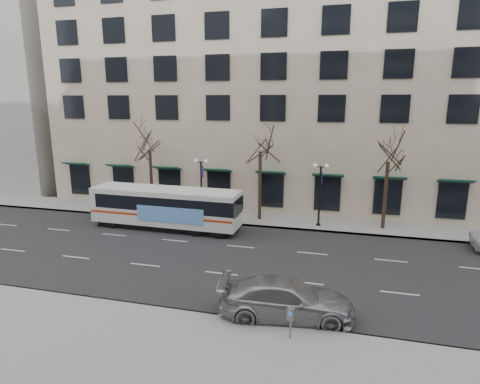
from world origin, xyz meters
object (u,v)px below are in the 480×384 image
(pay_station, at_px, (291,317))
(tree_far_mid, at_px, (260,140))
(tree_far_right, at_px, (389,149))
(city_bus, at_px, (166,207))
(silver_car, at_px, (286,299))
(lamp_post_right, at_px, (320,192))
(tree_far_left, at_px, (149,139))
(lamp_post_left, at_px, (201,185))

(pay_station, bearing_deg, tree_far_mid, 119.85)
(tree_far_right, height_order, city_bus, tree_far_right)
(tree_far_right, relative_size, pay_station, 5.77)
(city_bus, distance_m, silver_car, 15.76)
(city_bus, bearing_deg, tree_far_right, 14.61)
(lamp_post_right, height_order, silver_car, lamp_post_right)
(tree_far_left, relative_size, tree_far_right, 1.03)
(tree_far_left, relative_size, silver_car, 1.31)
(lamp_post_left, bearing_deg, city_bus, -117.97)
(lamp_post_left, height_order, city_bus, lamp_post_left)
(tree_far_left, distance_m, lamp_post_right, 15.48)
(tree_far_left, distance_m, silver_car, 21.60)
(silver_car, bearing_deg, city_bus, 38.05)
(silver_car, bearing_deg, tree_far_mid, 9.14)
(tree_far_left, bearing_deg, pay_station, -48.66)
(tree_far_mid, relative_size, pay_station, 6.12)
(tree_far_left, xyz_separation_m, tree_far_mid, (10.00, 0.00, 0.21))
(tree_far_left, relative_size, tree_far_mid, 0.98)
(lamp_post_right, xyz_separation_m, city_bus, (-11.78, -3.34, -1.15))
(lamp_post_left, distance_m, city_bus, 3.96)
(lamp_post_right, bearing_deg, silver_car, -92.31)
(lamp_post_left, relative_size, pay_station, 3.73)
(tree_far_right, distance_m, lamp_post_right, 6.11)
(tree_far_right, xyz_separation_m, city_bus, (-16.77, -3.94, -4.63))
(tree_far_mid, height_order, lamp_post_left, tree_far_mid)
(tree_far_left, bearing_deg, city_bus, -50.65)
(tree_far_mid, height_order, tree_far_right, tree_far_mid)
(tree_far_left, height_order, lamp_post_right, tree_far_left)
(tree_far_mid, bearing_deg, city_bus, -149.77)
(lamp_post_right, distance_m, pay_station, 16.42)
(tree_far_left, relative_size, lamp_post_left, 1.60)
(lamp_post_left, bearing_deg, pay_station, -58.82)
(tree_far_left, bearing_deg, lamp_post_right, -2.29)
(tree_far_right, xyz_separation_m, lamp_post_right, (-4.99, -0.60, -3.48))
(silver_car, bearing_deg, lamp_post_left, 25.88)
(silver_car, bearing_deg, tree_far_right, -27.68)
(lamp_post_right, bearing_deg, lamp_post_left, 180.00)
(tree_far_left, bearing_deg, silver_car, -46.12)
(tree_far_mid, relative_size, lamp_post_left, 1.64)
(city_bus, bearing_deg, silver_car, -43.27)
(tree_far_left, distance_m, tree_far_right, 20.00)
(tree_far_mid, height_order, city_bus, tree_far_mid)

